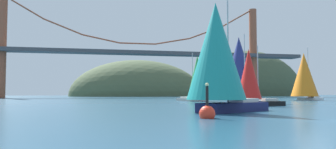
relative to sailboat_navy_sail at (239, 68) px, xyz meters
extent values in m
plane|color=navy|center=(-9.37, -32.10, -5.74)|extent=(360.00, 360.00, 0.00)
ellipsoid|color=#425138|center=(50.63, 102.90, -5.74)|extent=(57.26, 44.00, 45.40)
ellipsoid|color=#4C5B3D|center=(-4.37, 102.90, -5.74)|extent=(62.77, 44.00, 33.74)
cylinder|color=brown|center=(-53.08, 62.90, 10.88)|extent=(2.80, 2.80, 33.23)
cylinder|color=brown|center=(34.33, 62.90, 10.88)|extent=(2.80, 2.80, 33.23)
cube|color=#47474C|center=(-9.37, 62.90, 9.77)|extent=(123.42, 6.00, 1.20)
cylinder|color=brown|center=(-46.84, 62.90, 23.88)|extent=(12.74, 0.50, 7.64)
cylinder|color=brown|center=(-34.35, 62.90, 17.87)|extent=(12.67, 0.50, 5.27)
cylinder|color=brown|center=(-21.86, 62.90, 14.27)|extent=(12.58, 0.50, 2.89)
cylinder|color=brown|center=(-9.37, 62.90, 13.07)|extent=(12.49, 0.50, 0.50)
cylinder|color=brown|center=(3.11, 62.90, 14.27)|extent=(12.58, 0.50, 2.89)
cylinder|color=brown|center=(15.60, 62.90, 17.87)|extent=(12.67, 0.50, 5.27)
cylinder|color=brown|center=(28.09, 62.90, 23.88)|extent=(12.74, 0.50, 7.64)
cube|color=white|center=(0.22, -2.47, -5.45)|extent=(3.11, 8.23, 0.57)
cube|color=beige|center=(0.35, -3.91, -4.98)|extent=(2.05, 2.73, 0.36)
cylinder|color=#B2B2B7|center=(0.15, -1.67, 0.16)|extent=(0.14, 0.14, 10.64)
cone|color=navy|center=(-0.01, 0.10, 0.19)|extent=(6.47, 6.47, 10.11)
cube|color=black|center=(-1.95, -11.21, -5.44)|extent=(5.70, 2.06, 0.60)
cube|color=beige|center=(-0.94, -11.26, -4.96)|extent=(1.87, 1.43, 0.36)
cylinder|color=#B2B2B7|center=(-2.51, -11.18, -1.50)|extent=(0.14, 0.14, 7.27)
cone|color=red|center=(-3.74, -11.11, -1.57)|extent=(3.31, 3.31, 6.53)
cube|color=white|center=(23.69, 14.63, -5.43)|extent=(8.40, 5.79, 0.61)
cube|color=beige|center=(25.03, 15.35, -4.95)|extent=(3.11, 2.64, 0.36)
cylinder|color=#B2B2B7|center=(22.95, 14.23, 0.47)|extent=(0.14, 0.14, 11.20)
cone|color=orange|center=(21.32, 13.35, -0.09)|extent=(7.77, 7.77, 9.48)
cube|color=#B7B2A8|center=(-4.77, 12.85, -5.45)|extent=(4.63, 6.84, 0.57)
cube|color=beige|center=(-5.27, 13.93, -4.98)|extent=(2.29, 2.57, 0.36)
cylinder|color=#B2B2B7|center=(-4.49, 12.26, -0.63)|extent=(0.14, 0.14, 9.07)
cone|color=green|center=(-3.87, 10.94, -0.83)|extent=(5.06, 5.06, 8.07)
cube|color=#191E4C|center=(-10.92, -22.68, -5.32)|extent=(7.89, 5.93, 0.83)
cube|color=beige|center=(-9.71, -21.99, -4.73)|extent=(3.05, 2.81, 0.36)
cylinder|color=#B2B2B7|center=(-11.59, -23.07, -0.30)|extent=(0.14, 0.14, 9.23)
cone|color=teal|center=(-13.06, -23.91, -0.39)|extent=(6.97, 6.97, 8.44)
sphere|color=red|center=(-15.81, -29.53, -5.44)|extent=(1.10, 1.10, 1.10)
cylinder|color=black|center=(-15.81, -29.53, -4.39)|extent=(0.20, 0.20, 1.60)
sphere|color=#F2EA99|center=(-15.81, -29.53, -3.47)|extent=(0.24, 0.24, 0.24)
camera|label=1|loc=(-23.06, -50.62, -4.00)|focal=35.15mm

